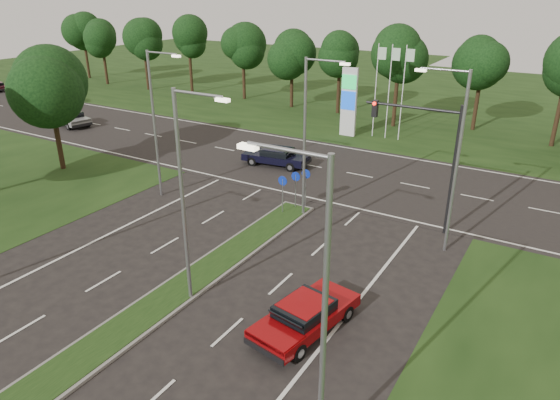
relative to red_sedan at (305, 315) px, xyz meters
The scene contains 18 objects.
ground 9.02m from the red_sedan, 131.84° to the right, with size 160.00×160.00×0.00m, color black.
verge_far 48.68m from the red_sedan, 97.08° to the left, with size 160.00×50.00×0.02m, color black.
cross_road 18.33m from the red_sedan, 109.11° to the left, with size 160.00×12.00×0.02m, color black.
median_kerb 6.61m from the red_sedan, 155.78° to the right, with size 2.00×26.00×0.12m, color slate.
streetlight_median_near 6.68m from the red_sedan, behind, with size 2.53×0.22×9.00m.
streetlight_median_far 11.43m from the red_sedan, 118.23° to the left, with size 2.53×0.22×9.00m.
streetlight_left_far 16.64m from the red_sedan, 152.94° to the left, with size 2.53×0.22×9.00m.
streetlight_right_far 10.66m from the red_sedan, 73.23° to the left, with size 2.53×0.22×9.00m.
streetlight_right_near 7.00m from the red_sedan, 59.16° to the right, with size 2.53×0.22×9.00m.
traffic_signal 12.03m from the red_sedan, 83.97° to the left, with size 5.10×0.42×7.00m.
median_signs 11.45m from the red_sedan, 121.71° to the left, with size 1.16×1.76×2.38m.
gas_pylon 28.22m from the red_sedan, 110.37° to the left, with size 5.80×1.26×8.00m.
tree_left_far 25.54m from the red_sedan, 163.15° to the left, with size 5.20×5.20×8.86m.
treeline_far 34.31m from the red_sedan, 100.06° to the left, with size 6.00×6.00×9.90m.
red_sedan is the anchor object (origin of this frame).
navy_sedan 19.60m from the red_sedan, 124.83° to the left, with size 5.05×2.55×1.33m.
far_car_a 37.66m from the red_sedan, 155.27° to the left, with size 5.08×3.07×1.37m.
far_car_b 49.17m from the red_sedan, 153.02° to the left, with size 3.78×1.71×1.08m.
Camera 1 is at (13.39, -7.41, 12.32)m, focal length 32.00 mm.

